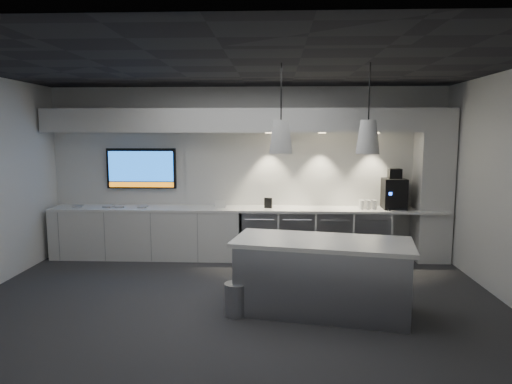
{
  "coord_description": "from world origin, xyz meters",
  "views": [
    {
      "loc": [
        0.51,
        -5.64,
        2.2
      ],
      "look_at": [
        0.22,
        1.1,
        1.32
      ],
      "focal_mm": 32.0,
      "sensor_mm": 36.0,
      "label": 1
    }
  ],
  "objects_px": {
    "island": "(322,276)",
    "wall_tv": "(141,168)",
    "coffee_machine": "(394,192)",
    "bin": "(236,299)"
  },
  "relations": [
    {
      "from": "bin",
      "to": "coffee_machine",
      "type": "distance_m",
      "value": 3.72
    },
    {
      "from": "island",
      "to": "coffee_machine",
      "type": "distance_m",
      "value": 2.92
    },
    {
      "from": "wall_tv",
      "to": "bin",
      "type": "distance_m",
      "value": 3.67
    },
    {
      "from": "island",
      "to": "coffee_machine",
      "type": "xyz_separation_m",
      "value": [
        1.47,
        2.42,
        0.73
      ]
    },
    {
      "from": "wall_tv",
      "to": "island",
      "type": "xyz_separation_m",
      "value": [
        2.98,
        -2.66,
        -1.1
      ]
    },
    {
      "from": "island",
      "to": "wall_tv",
      "type": "bearing_deg",
      "value": 149.27
    },
    {
      "from": "bin",
      "to": "coffee_machine",
      "type": "xyz_separation_m",
      "value": [
        2.51,
        2.56,
        0.98
      ]
    },
    {
      "from": "coffee_machine",
      "to": "bin",
      "type": "bearing_deg",
      "value": -132.45
    },
    {
      "from": "wall_tv",
      "to": "bin",
      "type": "xyz_separation_m",
      "value": [
        1.94,
        -2.81,
        -1.36
      ]
    },
    {
      "from": "wall_tv",
      "to": "bin",
      "type": "relative_size",
      "value": 3.15
    }
  ]
}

